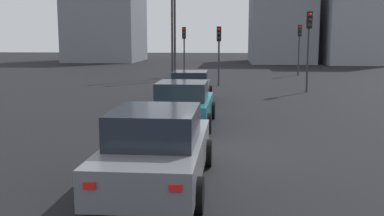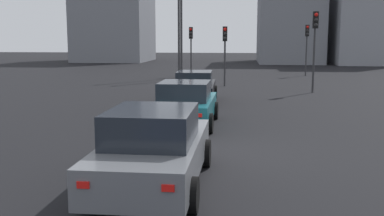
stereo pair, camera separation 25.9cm
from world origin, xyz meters
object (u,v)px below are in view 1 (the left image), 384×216
Objects in this scene: traffic_light_near_left at (299,39)px; street_lamp_kerbside at (172,13)px; car_teal_right_second at (183,104)px; car_grey_right_third at (157,149)px; traffic_light_far_left at (309,35)px; traffic_light_near_right at (184,41)px; car_black_right_lead at (190,87)px; street_lamp_far at (175,24)px; traffic_light_far_right at (219,43)px.

street_lamp_kerbside reaches higher than traffic_light_near_left.
car_teal_right_second is at bearing -21.47° from traffic_light_near_left.
car_teal_right_second is 6.47m from car_grey_right_third.
car_teal_right_second is 0.95× the size of traffic_light_far_left.
car_grey_right_third is 1.22× the size of traffic_light_near_right.
car_black_right_lead is at bearing 3.12° from car_teal_right_second.
street_lamp_far reaches higher than traffic_light_near_left.
traffic_light_far_left reaches higher than car_black_right_lead.
traffic_light_near_right reaches higher than traffic_light_far_right.
traffic_light_far_left reaches higher than traffic_light_far_right.
car_teal_right_second is 20.35m from traffic_light_near_right.
street_lamp_kerbside is at bearing 9.50° from car_black_right_lead.
car_teal_right_second is 17.27m from street_lamp_far.
traffic_light_near_left is at bearing -13.44° from car_grey_right_third.
street_lamp_far is (-3.35, 0.31, 1.21)m from traffic_light_near_right.
traffic_light_far_left is at bearing -56.33° from car_black_right_lead.
car_grey_right_third is 19.52m from traffic_light_far_right.
traffic_light_near_right is at bearing -158.20° from traffic_light_far_right.
traffic_light_near_left reaches higher than car_black_right_lead.
car_teal_right_second is 1.14× the size of traffic_light_far_right.
car_teal_right_second is 1.04× the size of traffic_light_near_left.
traffic_light_near_left is 0.91× the size of traffic_light_far_left.
traffic_light_far_right is at bearing -146.49° from street_lamp_kerbside.
traffic_light_near_left is (27.98, -6.84, 2.11)m from car_grey_right_third.
car_black_right_lead is 11.74m from street_lamp_far.
street_lamp_far is (16.80, 2.35, 3.23)m from car_teal_right_second.
traffic_light_near_right is 3.57m from street_lamp_far.
street_lamp_kerbside is (24.87, 2.90, 3.99)m from car_grey_right_third.
street_lamp_kerbside is at bearing 6.96° from car_grey_right_third.
traffic_light_near_left is at bearing 101.23° from traffic_light_near_right.
car_black_right_lead is 1.02× the size of traffic_light_far_left.
car_grey_right_third is (-6.47, -0.16, 0.04)m from car_teal_right_second.
traffic_light_far_right is at bearing -1.79° from car_grey_right_third.
car_grey_right_third reaches higher than car_teal_right_second.
traffic_light_near_right is at bearing 6.35° from car_teal_right_second.
car_grey_right_third is at bearing -23.97° from traffic_light_far_left.
traffic_light_far_right is 0.55× the size of street_lamp_far.
traffic_light_near_right reaches higher than car_black_right_lead.
traffic_light_near_left is 11.56m from traffic_light_far_left.
street_lamp_far reaches higher than traffic_light_far_right.
car_grey_right_third is at bearing -179.64° from car_black_right_lead.
traffic_light_far_left is 0.54× the size of street_lamp_kerbside.
traffic_light_far_right reaches higher than car_teal_right_second.
traffic_light_near_right is 0.57× the size of street_lamp_far.
traffic_light_far_left is 5.78m from traffic_light_far_right.
traffic_light_near_right is at bearing -5.26° from street_lamp_far.
traffic_light_near_left is 10.53m from traffic_light_far_right.
traffic_light_near_right is 0.47× the size of street_lamp_kerbside.
traffic_light_far_left is 1.19× the size of traffic_light_far_right.
car_grey_right_third is at bearing -17.17° from traffic_light_near_left.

